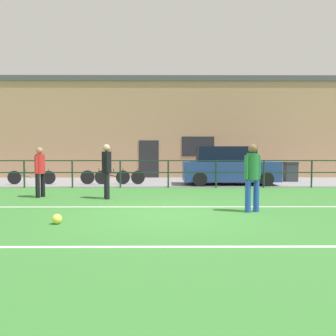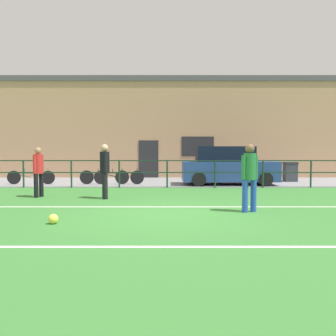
% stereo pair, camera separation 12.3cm
% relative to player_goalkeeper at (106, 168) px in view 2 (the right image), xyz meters
% --- Properties ---
extents(ground, '(60.00, 44.00, 0.04)m').
position_rel_player_goalkeeper_xyz_m(ground, '(2.01, -2.74, -1.02)').
color(ground, '#387A33').
extents(field_line_touchline, '(36.00, 0.11, 0.00)m').
position_rel_player_goalkeeper_xyz_m(field_line_touchline, '(2.01, -1.63, -1.00)').
color(field_line_touchline, white).
rests_on(field_line_touchline, ground).
extents(field_line_hash, '(36.00, 0.11, 0.00)m').
position_rel_player_goalkeeper_xyz_m(field_line_hash, '(2.01, -5.57, -1.00)').
color(field_line_hash, white).
rests_on(field_line_hash, ground).
extents(pavement_strip, '(48.00, 5.00, 0.02)m').
position_rel_player_goalkeeper_xyz_m(pavement_strip, '(2.01, 5.76, -0.99)').
color(pavement_strip, gray).
rests_on(pavement_strip, ground).
extents(perimeter_fence, '(36.07, 0.07, 1.15)m').
position_rel_player_goalkeeper_xyz_m(perimeter_fence, '(2.01, 3.26, -0.25)').
color(perimeter_fence, '#193823').
rests_on(perimeter_fence, ground).
extents(clubhouse_facade, '(28.00, 2.56, 5.70)m').
position_rel_player_goalkeeper_xyz_m(clubhouse_facade, '(2.01, 9.46, 1.86)').
color(clubhouse_facade, tan).
rests_on(clubhouse_facade, ground).
extents(player_goalkeeper, '(0.31, 0.47, 1.76)m').
position_rel_player_goalkeeper_xyz_m(player_goalkeeper, '(0.00, 0.00, 0.00)').
color(player_goalkeeper, black).
rests_on(player_goalkeeper, ground).
extents(player_striker, '(0.44, 0.30, 1.73)m').
position_rel_player_goalkeeper_xyz_m(player_striker, '(4.10, -2.40, -0.02)').
color(player_striker, blue).
rests_on(player_striker, ground).
extents(player_winger, '(0.29, 0.43, 1.66)m').
position_rel_player_goalkeeper_xyz_m(player_winger, '(-2.27, 0.35, -0.06)').
color(player_winger, black).
rests_on(player_winger, ground).
extents(soccer_ball_match, '(0.21, 0.21, 0.21)m').
position_rel_player_goalkeeper_xyz_m(soccer_ball_match, '(-0.41, -3.82, -0.89)').
color(soccer_ball_match, '#E5E04C').
rests_on(soccer_ball_match, ground).
extents(parked_car_red, '(4.20, 1.79, 1.71)m').
position_rel_player_goalkeeper_xyz_m(parked_car_red, '(4.74, 4.42, -0.18)').
color(parked_car_red, '#28428E').
rests_on(parked_car_red, pavement_strip).
extents(bicycle_parked_1, '(2.23, 0.04, 0.73)m').
position_rel_player_goalkeeper_xyz_m(bicycle_parked_1, '(-0.84, 4.46, -0.65)').
color(bicycle_parked_1, black).
rests_on(bicycle_parked_1, pavement_strip).
extents(bicycle_parked_2, '(2.26, 0.04, 0.72)m').
position_rel_player_goalkeeper_xyz_m(bicycle_parked_2, '(-0.18, 4.46, -0.65)').
color(bicycle_parked_2, black).
rests_on(bicycle_parked_2, pavement_strip).
extents(bicycle_parked_3, '(2.16, 0.04, 0.72)m').
position_rel_player_goalkeeper_xyz_m(bicycle_parked_3, '(-4.17, 4.46, -0.66)').
color(bicycle_parked_3, black).
rests_on(bicycle_parked_3, pavement_strip).
extents(trash_bin_0, '(0.62, 0.52, 1.08)m').
position_rel_player_goalkeeper_xyz_m(trash_bin_0, '(5.00, 7.30, -0.43)').
color(trash_bin_0, '#33383D').
rests_on(trash_bin_0, pavement_strip).
extents(trash_bin_1, '(0.62, 0.53, 0.96)m').
position_rel_player_goalkeeper_xyz_m(trash_bin_1, '(8.06, 5.84, -0.49)').
color(trash_bin_1, '#33383D').
rests_on(trash_bin_1, pavement_strip).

